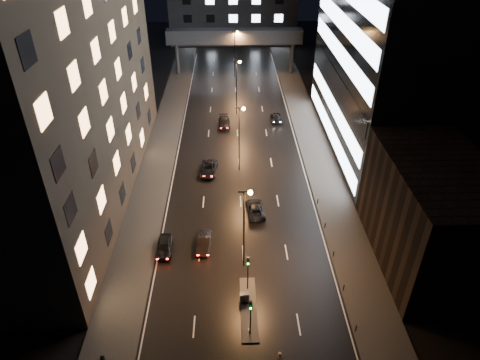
{
  "coord_description": "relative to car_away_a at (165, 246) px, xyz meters",
  "views": [
    {
      "loc": [
        -1.31,
        -26.3,
        34.13
      ],
      "look_at": [
        -0.11,
        19.16,
        4.0
      ],
      "focal_mm": 32.0,
      "sensor_mm": 36.0,
      "label": 1
    }
  ],
  "objects": [
    {
      "name": "car_away_c",
      "position": [
        4.44,
        16.68,
        0.0
      ],
      "size": [
        2.77,
        5.24,
        1.4
      ],
      "primitive_type": "imported",
      "rotation": [
        0.0,
        0.0,
        -0.09
      ],
      "color": "black",
      "rests_on": "ground"
    },
    {
      "name": "streetlight_far",
      "position": [
        9.16,
        57.41,
        5.8
      ],
      "size": [
        1.45,
        0.5,
        10.15
      ],
      "color": "black",
      "rests_on": "ground"
    },
    {
      "name": "streetlight_mid_b",
      "position": [
        9.16,
        37.41,
        5.8
      ],
      "size": [
        1.45,
        0.5,
        10.15
      ],
      "color": "black",
      "rests_on": "ground"
    },
    {
      "name": "car_away_d",
      "position": [
        6.7,
        31.99,
        0.01
      ],
      "size": [
        2.22,
        5.0,
        1.43
      ],
      "primitive_type": "imported",
      "rotation": [
        0.0,
        0.0,
        0.05
      ],
      "color": "black",
      "rests_on": "ground"
    },
    {
      "name": "bollard_row",
      "position": [
        19.2,
        -4.09,
        -0.25
      ],
      "size": [
        0.12,
        25.12,
        0.9
      ],
      "color": "black",
      "rests_on": "ground"
    },
    {
      "name": "streetlight_mid_a",
      "position": [
        9.16,
        17.41,
        5.8
      ],
      "size": [
        1.45,
        0.5,
        10.15
      ],
      "color": "black",
      "rests_on": "ground"
    },
    {
      "name": "building_left",
      "position": [
        -13.5,
        13.41,
        19.3
      ],
      "size": [
        15.0,
        48.0,
        40.0
      ],
      "primitive_type": "cube",
      "color": "#2D2319",
      "rests_on": "ground"
    },
    {
      "name": "cone_b",
      "position": [
        9.26,
        -11.27,
        -0.46
      ],
      "size": [
        0.41,
        0.41,
        0.49
      ],
      "primitive_type": "cone",
      "rotation": [
        0.0,
        0.0,
        -0.26
      ],
      "color": "#D7600B",
      "rests_on": "ground"
    },
    {
      "name": "utility_cabinet",
      "position": [
        8.9,
        -7.79,
        0.04
      ],
      "size": [
        0.95,
        0.59,
        1.17
      ],
      "primitive_type": "cube",
      "rotation": [
        0.0,
        0.0,
        0.13
      ],
      "color": "#4F4F52",
      "rests_on": "median_island"
    },
    {
      "name": "traffic_signal_far",
      "position": [
        9.3,
        -11.59,
        2.39
      ],
      "size": [
        0.28,
        0.34,
        4.4
      ],
      "color": "black",
      "rests_on": "median_island"
    },
    {
      "name": "traffic_signal_near",
      "position": [
        9.3,
        -6.09,
        2.39
      ],
      "size": [
        0.28,
        0.34,
        4.4
      ],
      "color": "black",
      "rests_on": "median_island"
    },
    {
      "name": "streetlight_near",
      "position": [
        9.16,
        -2.59,
        5.8
      ],
      "size": [
        1.45,
        0.5,
        10.15
      ],
      "color": "black",
      "rests_on": "ground"
    },
    {
      "name": "car_away_a",
      "position": [
        0.0,
        0.0,
        0.0
      ],
      "size": [
        1.82,
        4.17,
        1.4
      ],
      "primitive_type": "imported",
      "rotation": [
        0.0,
        0.0,
        0.04
      ],
      "color": "black",
      "rests_on": "ground"
    },
    {
      "name": "skybridge",
      "position": [
        9.0,
        59.41,
        7.64
      ],
      "size": [
        30.0,
        3.0,
        10.0
      ],
      "color": "#333335",
      "rests_on": "ground"
    },
    {
      "name": "cone_a",
      "position": [
        11.84,
        -13.83,
        -0.47
      ],
      "size": [
        0.33,
        0.33,
        0.46
      ],
      "primitive_type": "cone",
      "rotation": [
        0.0,
        0.0,
        -0.03
      ],
      "color": "#E2570B",
      "rests_on": "ground"
    },
    {
      "name": "median_island",
      "position": [
        9.3,
        -8.59,
        -0.62
      ],
      "size": [
        1.6,
        8.0,
        0.15
      ],
      "primitive_type": "cube",
      "color": "#383533",
      "rests_on": "ground"
    },
    {
      "name": "car_toward_a",
      "position": [
        10.8,
        6.82,
        -0.04
      ],
      "size": [
        2.59,
        4.93,
        1.32
      ],
      "primitive_type": "imported",
      "rotation": [
        0.0,
        0.0,
        3.23
      ],
      "color": "black",
      "rests_on": "ground"
    },
    {
      "name": "building_right_low",
      "position": [
        29.0,
        -1.59,
        5.3
      ],
      "size": [
        10.0,
        18.0,
        12.0
      ],
      "primitive_type": "cube",
      "color": "black",
      "rests_on": "ground"
    },
    {
      "name": "car_away_b",
      "position": [
        4.46,
        0.49,
        -0.02
      ],
      "size": [
        1.86,
        4.24,
        1.36
      ],
      "primitive_type": "imported",
      "rotation": [
        0.0,
        0.0,
        -0.11
      ],
      "color": "black",
      "rests_on": "ground"
    },
    {
      "name": "sidewalk_left",
      "position": [
        -3.5,
        24.41,
        -0.62
      ],
      "size": [
        5.0,
        110.0,
        0.15
      ],
      "primitive_type": "cube",
      "color": "#383533",
      "rests_on": "ground"
    },
    {
      "name": "sidewalk_right",
      "position": [
        21.5,
        24.41,
        -0.62
      ],
      "size": [
        5.0,
        110.0,
        0.15
      ],
      "primitive_type": "cube",
      "color": "#383533",
      "rests_on": "ground"
    },
    {
      "name": "car_toward_b",
      "position": [
        16.12,
        34.16,
        -0.05
      ],
      "size": [
        1.82,
        4.47,
        1.3
      ],
      "primitive_type": "imported",
      "rotation": [
        0.0,
        0.0,
        3.14
      ],
      "color": "black",
      "rests_on": "ground"
    },
    {
      "name": "ground",
      "position": [
        9.0,
        29.41,
        -0.7
      ],
      "size": [
        160.0,
        160.0,
        0.0
      ],
      "primitive_type": "plane",
      "color": "black",
      "rests_on": "ground"
    }
  ]
}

